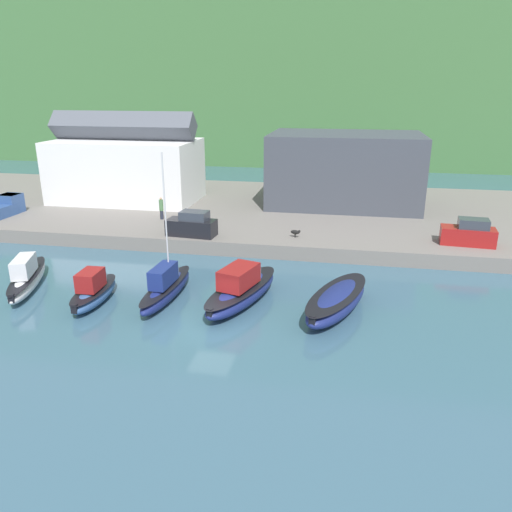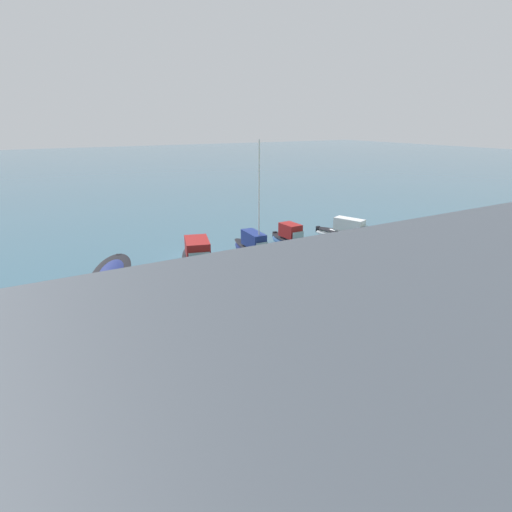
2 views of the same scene
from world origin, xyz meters
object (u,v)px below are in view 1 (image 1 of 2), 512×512
object	(u,v)px
person_on_quay	(161,208)
pickup_truck_0	(4,207)
moored_boat_0	(27,277)
dog_on_quay	(296,232)
moored_boat_2	(166,287)
moored_boat_3	(241,290)
moored_boat_1	(93,292)
moored_boat_4	(337,301)
parked_car_0	(192,225)
parked_car_3	(469,234)

from	to	relation	value
person_on_quay	pickup_truck_0	bearing A→B (deg)	-175.15
moored_boat_0	dog_on_quay	world-z (taller)	moored_boat_0
moored_boat_2	dog_on_quay	bearing A→B (deg)	61.48
moored_boat_3	person_on_quay	size ratio (longest dim) A/B	4.07
moored_boat_1	dog_on_quay	size ratio (longest dim) A/B	6.46
moored_boat_1	moored_boat_4	distance (m)	15.64
parked_car_0	moored_boat_2	bearing A→B (deg)	-166.43
moored_boat_1	moored_boat_3	xyz separation A→B (m)	(9.47, 1.68, 0.14)
moored_boat_2	moored_boat_3	distance (m)	5.03
moored_boat_3	parked_car_0	bearing A→B (deg)	138.61
dog_on_quay	moored_boat_2	bearing A→B (deg)	-19.28
parked_car_3	moored_boat_2	bearing A→B (deg)	125.86
moored_boat_0	moored_boat_4	size ratio (longest dim) A/B	0.95
parked_car_0	moored_boat_4	bearing A→B (deg)	-124.97
moored_boat_3	person_on_quay	world-z (taller)	person_on_quay
moored_boat_3	parked_car_3	xyz separation A→B (m)	(16.19, 12.24, 1.15)
moored_boat_0	moored_boat_1	distance (m)	5.89
moored_boat_4	parked_car_3	bearing A→B (deg)	70.19
moored_boat_4	parked_car_0	bearing A→B (deg)	159.06
moored_boat_1	moored_boat_0	bearing A→B (deg)	163.69
parked_car_0	person_on_quay	size ratio (longest dim) A/B	2.03
dog_on_quay	moored_boat_1	bearing A→B (deg)	-29.41
parked_car_3	person_on_quay	size ratio (longest dim) A/B	2.03
parked_car_0	person_on_quay	xyz separation A→B (m)	(-4.58, 4.78, 0.18)
moored_boat_0	parked_car_0	size ratio (longest dim) A/B	1.84
dog_on_quay	moored_boat_4	bearing A→B (deg)	30.19
moored_boat_2	moored_boat_3	bearing A→B (deg)	6.32
pickup_truck_0	parked_car_0	bearing A→B (deg)	-6.38
moored_boat_1	pickup_truck_0	world-z (taller)	pickup_truck_0
parked_car_3	person_on_quay	xyz separation A→B (m)	(-27.39, 3.07, 0.18)
dog_on_quay	moored_boat_0	bearing A→B (deg)	-43.76
person_on_quay	moored_boat_3	bearing A→B (deg)	-53.81
moored_boat_2	parked_car_0	size ratio (longest dim) A/B	2.21
moored_boat_3	parked_car_0	size ratio (longest dim) A/B	2.00
parked_car_3	moored_boat_1	bearing A→B (deg)	123.69
moored_boat_0	dog_on_quay	size ratio (longest dim) A/B	9.02
parked_car_0	parked_car_3	world-z (taller)	same
moored_boat_3	dog_on_quay	world-z (taller)	moored_boat_3
moored_boat_0	dog_on_quay	distance (m)	21.08
pickup_truck_0	moored_boat_4	bearing A→B (deg)	-19.98
moored_boat_2	parked_car_3	size ratio (longest dim) A/B	2.21
moored_boat_1	dog_on_quay	xyz separation A→B (m)	(11.66, 13.28, 0.83)
moored_boat_4	parked_car_0	size ratio (longest dim) A/B	1.93
moored_boat_2	dog_on_quay	xyz separation A→B (m)	(7.21, 11.93, 0.75)
moored_boat_3	parked_car_3	distance (m)	20.33
pickup_truck_0	dog_on_quay	size ratio (longest dim) A/B	5.45
pickup_truck_0	person_on_quay	size ratio (longest dim) A/B	2.25
person_on_quay	dog_on_quay	xyz separation A→B (m)	(13.40, -3.70, -0.64)
moored_boat_4	person_on_quay	bearing A→B (deg)	157.34
moored_boat_0	person_on_quay	world-z (taller)	person_on_quay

